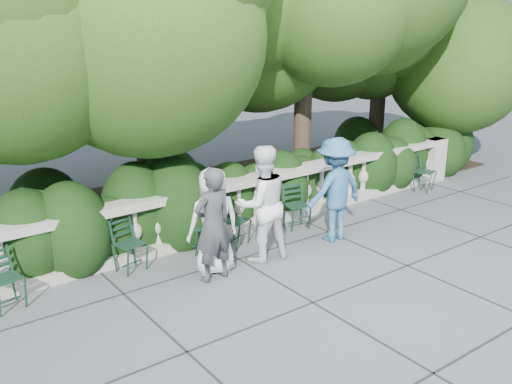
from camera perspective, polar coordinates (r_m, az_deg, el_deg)
ground at (r=9.02m, az=3.82°, el=-7.63°), size 90.00×90.00×0.00m
balustrade at (r=10.17m, az=-2.69°, el=-1.65°), size 12.00×0.44×1.00m
shrub_hedge at (r=11.29m, az=-6.06°, el=-2.34°), size 15.00×2.60×1.70m
tree_canopy at (r=11.13m, az=-4.10°, el=18.24°), size 15.04×6.52×6.78m
chair_a at (r=8.45m, az=-23.04°, el=-11.00°), size 0.53×0.56×0.84m
chair_b at (r=9.54m, az=-5.02°, el=-6.20°), size 0.50×0.53×0.84m
chair_c at (r=9.04m, az=-11.77°, el=-7.95°), size 0.53×0.56×0.84m
chair_d at (r=10.50m, az=4.43°, el=-3.87°), size 0.53×0.56×0.84m
chair_e at (r=9.78m, az=-1.35°, el=-5.50°), size 0.59×0.61×0.84m
chair_f at (r=13.22m, az=16.94°, el=-0.01°), size 0.58×0.60×0.84m
person_businessman at (r=8.61m, az=-4.26°, el=-2.94°), size 0.89×0.66×1.65m
person_woman_grey at (r=8.36m, az=-4.34°, el=-3.28°), size 0.66×0.46×1.74m
person_casual_man at (r=9.00m, az=0.57°, el=-1.19°), size 1.00×0.83×1.88m
person_older_blue at (r=9.89m, az=7.87°, el=0.23°), size 1.20×0.72×1.82m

